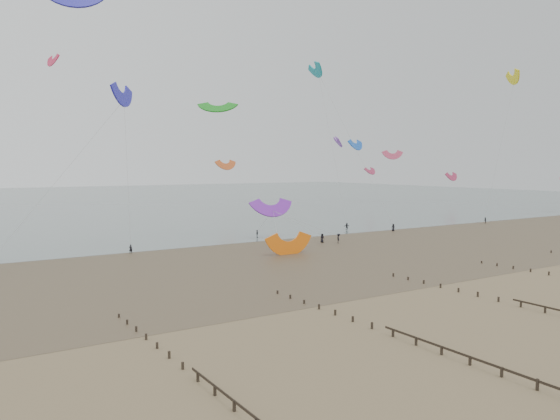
# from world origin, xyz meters

# --- Properties ---
(ground) EXTENTS (500.00, 500.00, 0.00)m
(ground) POSITION_xyz_m (0.00, 0.00, 0.00)
(ground) COLOR brown
(ground) RESTS_ON ground
(sea_and_shore) EXTENTS (500.00, 665.00, 0.03)m
(sea_and_shore) POSITION_xyz_m (-4.08, 34.40, 0.01)
(sea_and_shore) COLOR #475654
(sea_and_shore) RESTS_ON ground
(kitesurfer_lead) EXTENTS (0.66, 0.60, 1.52)m
(kitesurfer_lead) POSITION_xyz_m (-19.29, 49.18, 0.76)
(kitesurfer_lead) COLOR black
(kitesurfer_lead) RESTS_ON ground
(kitesurfers) EXTENTS (109.67, 17.29, 1.84)m
(kitesurfers) POSITION_xyz_m (19.86, 46.40, 0.84)
(kitesurfers) COLOR black
(kitesurfers) RESTS_ON ground
(grounded_kite) EXTENTS (7.40, 5.82, 4.02)m
(grounded_kite) POSITION_xyz_m (2.33, 34.28, 0.00)
(grounded_kite) COLOR orange
(grounded_kite) RESTS_ON ground
(kites_airborne) EXTENTS (247.38, 114.69, 44.05)m
(kites_airborne) POSITION_xyz_m (1.18, 86.67, 21.04)
(kites_airborne) COLOR blue
(kites_airborne) RESTS_ON ground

